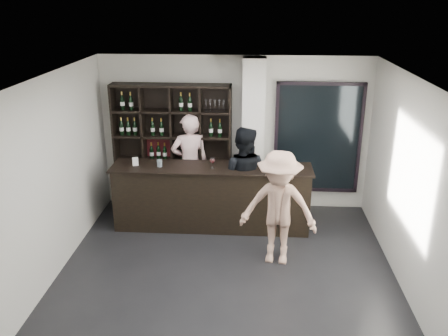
# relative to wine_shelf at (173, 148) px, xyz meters

# --- Properties ---
(floor) EXTENTS (5.00, 5.50, 0.01)m
(floor) POSITION_rel_wine_shelf_xyz_m (1.15, -2.57, -1.20)
(floor) COLOR black
(floor) RESTS_ON ground
(wine_shelf) EXTENTS (2.20, 0.35, 2.40)m
(wine_shelf) POSITION_rel_wine_shelf_xyz_m (0.00, 0.00, 0.00)
(wine_shelf) COLOR black
(wine_shelf) RESTS_ON floor
(structural_column) EXTENTS (0.40, 0.40, 2.90)m
(structural_column) POSITION_rel_wine_shelf_xyz_m (1.50, -0.10, 0.25)
(structural_column) COLOR silver
(structural_column) RESTS_ON floor
(glass_panel) EXTENTS (1.60, 0.08, 2.10)m
(glass_panel) POSITION_rel_wine_shelf_xyz_m (2.70, 0.12, 0.20)
(glass_panel) COLOR black
(glass_panel) RESTS_ON floor
(tasting_counter) EXTENTS (3.45, 0.71, 1.14)m
(tasting_counter) POSITION_rel_wine_shelf_xyz_m (0.80, -0.82, -0.63)
(tasting_counter) COLOR black
(tasting_counter) RESTS_ON floor
(taster_pink) EXTENTS (0.78, 0.61, 1.90)m
(taster_pink) POSITION_rel_wine_shelf_xyz_m (0.34, -0.17, -0.25)
(taster_pink) COLOR #FFCECD
(taster_pink) RESTS_ON floor
(taster_black) EXTENTS (1.00, 0.84, 1.83)m
(taster_black) POSITION_rel_wine_shelf_xyz_m (1.34, -0.72, -0.29)
(taster_black) COLOR black
(taster_black) RESTS_ON floor
(customer) EXTENTS (1.25, 0.84, 1.80)m
(customer) POSITION_rel_wine_shelf_xyz_m (1.91, -1.90, -0.30)
(customer) COLOR tan
(customer) RESTS_ON floor
(wine_glass) EXTENTS (0.10, 0.10, 0.21)m
(wine_glass) POSITION_rel_wine_shelf_xyz_m (0.82, -0.87, 0.04)
(wine_glass) COLOR white
(wine_glass) RESTS_ON tasting_counter
(spit_cup) EXTENTS (0.12, 0.12, 0.12)m
(spit_cup) POSITION_rel_wine_shelf_xyz_m (-0.09, -0.85, -0.00)
(spit_cup) COLOR silver
(spit_cup) RESTS_ON tasting_counter
(napkin_stack) EXTENTS (0.11, 0.11, 0.02)m
(napkin_stack) POSITION_rel_wine_shelf_xyz_m (1.89, -0.76, -0.05)
(napkin_stack) COLOR white
(napkin_stack) RESTS_ON tasting_counter
(card_stand) EXTENTS (0.11, 0.08, 0.14)m
(card_stand) POSITION_rel_wine_shelf_xyz_m (-0.51, -0.83, 0.01)
(card_stand) COLOR white
(card_stand) RESTS_ON tasting_counter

